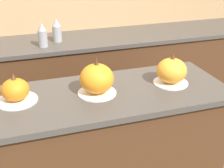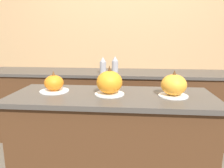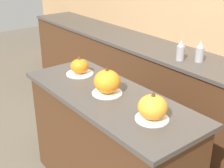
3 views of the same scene
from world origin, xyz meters
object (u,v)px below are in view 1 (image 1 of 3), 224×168
Objects in this scene: pumpkin_cake_center at (97,79)px; pumpkin_cake_right at (172,71)px; bottle_tall at (57,31)px; pumpkin_cake_left at (15,91)px; bottle_short at (43,36)px.

pumpkin_cake_center reaches higher than pumpkin_cake_right.
pumpkin_cake_right is at bearing -65.47° from bottle_tall.
bottle_short reaches higher than pumpkin_cake_left.
bottle_tall is 0.18m from bottle_short.
pumpkin_cake_right is at bearing -57.34° from bottle_short.
pumpkin_cake_left is 1.07× the size of pumpkin_cake_right.
pumpkin_cake_left is at bearing 173.84° from pumpkin_cake_center.
bottle_tall is at bearing 39.21° from bottle_short.
bottle_short is (0.26, 0.97, 0.02)m from pumpkin_cake_left.
pumpkin_cake_left is at bearing -110.29° from bottle_tall.
pumpkin_cake_center reaches higher than bottle_short.
pumpkin_cake_right reaches higher than bottle_tall.
pumpkin_cake_right is (0.47, -0.01, -0.01)m from pumpkin_cake_center.
pumpkin_cake_right is 1.07× the size of bottle_short.
pumpkin_cake_center reaches higher than pumpkin_cake_left.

